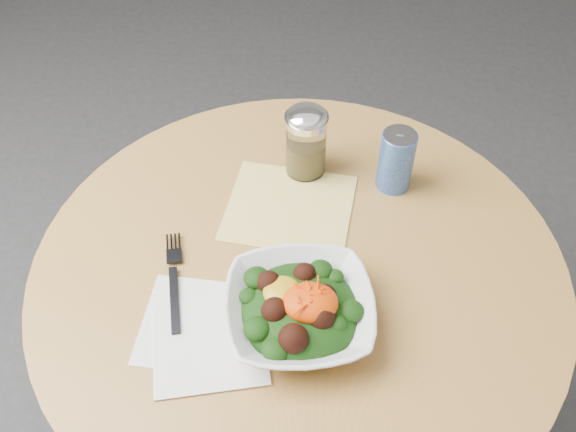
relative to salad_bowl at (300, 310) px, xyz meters
name	(u,v)px	position (x,y,z in m)	size (l,w,h in m)	color
table	(298,327)	(0.00, 0.11, -0.23)	(0.90, 0.90, 0.75)	black
cloth_napkin	(289,208)	(-0.02, 0.24, -0.03)	(0.22, 0.20, 0.00)	#DFB00B
paper_napkins	(203,333)	(-0.15, -0.03, -0.03)	(0.21, 0.22, 0.00)	white
salad_bowl	(300,310)	(0.00, 0.00, 0.00)	(0.25, 0.25, 0.09)	silver
fork	(174,277)	(-0.21, 0.07, -0.03)	(0.05, 0.20, 0.00)	black
spice_shaker	(306,142)	(0.01, 0.34, 0.04)	(0.08, 0.08, 0.14)	silver
beverage_can	(396,160)	(0.17, 0.31, 0.03)	(0.06, 0.06, 0.12)	navy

